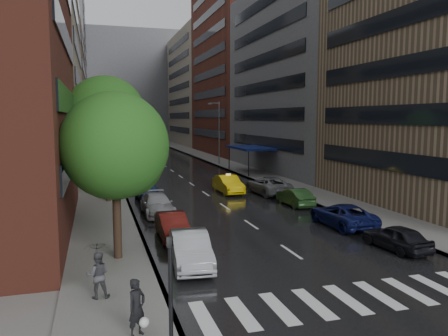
# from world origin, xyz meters

# --- Properties ---
(ground) EXTENTS (220.00, 220.00, 0.00)m
(ground) POSITION_xyz_m (0.00, 0.00, 0.00)
(ground) COLOR gray
(ground) RESTS_ON ground
(road) EXTENTS (14.00, 140.00, 0.01)m
(road) POSITION_xyz_m (0.00, 50.00, 0.01)
(road) COLOR black
(road) RESTS_ON ground
(sidewalk_left) EXTENTS (4.00, 140.00, 0.15)m
(sidewalk_left) POSITION_xyz_m (-9.00, 50.00, 0.07)
(sidewalk_left) COLOR gray
(sidewalk_left) RESTS_ON ground
(sidewalk_right) EXTENTS (4.00, 140.00, 0.15)m
(sidewalk_right) POSITION_xyz_m (9.00, 50.00, 0.07)
(sidewalk_right) COLOR gray
(sidewalk_right) RESTS_ON ground
(crosswalk) EXTENTS (13.15, 2.80, 0.01)m
(crosswalk) POSITION_xyz_m (0.20, -2.00, 0.01)
(crosswalk) COLOR silver
(crosswalk) RESTS_ON ground
(buildings_left) EXTENTS (8.00, 108.00, 38.00)m
(buildings_left) POSITION_xyz_m (-15.00, 58.79, 15.99)
(buildings_left) COLOR maroon
(buildings_left) RESTS_ON ground
(buildings_right) EXTENTS (8.05, 109.10, 36.00)m
(buildings_right) POSITION_xyz_m (15.00, 56.70, 15.03)
(buildings_right) COLOR #937A5B
(buildings_right) RESTS_ON ground
(building_far) EXTENTS (40.00, 14.00, 32.00)m
(building_far) POSITION_xyz_m (0.00, 118.00, 16.00)
(building_far) COLOR slate
(building_far) RESTS_ON ground
(tree_near) EXTENTS (5.09, 5.09, 8.11)m
(tree_near) POSITION_xyz_m (-8.60, 5.14, 5.55)
(tree_near) COLOR #382619
(tree_near) RESTS_ON ground
(tree_mid) EXTENTS (6.38, 6.38, 10.17)m
(tree_mid) POSITION_xyz_m (-8.60, 20.16, 6.97)
(tree_mid) COLOR #382619
(tree_mid) RESTS_ON ground
(tree_far) EXTENTS (4.92, 4.92, 7.84)m
(tree_far) POSITION_xyz_m (-8.60, 30.45, 5.36)
(tree_far) COLOR #382619
(tree_far) RESTS_ON ground
(taxi) EXTENTS (1.81, 4.94, 1.62)m
(taxi) POSITION_xyz_m (2.08, 21.83, 0.81)
(taxi) COLOR #E1BC0B
(taxi) RESTS_ON ground
(parked_cars_left) EXTENTS (2.16, 22.07, 1.59)m
(parked_cars_left) POSITION_xyz_m (-5.40, 12.03, 0.75)
(parked_cars_left) COLOR #9A9DA3
(parked_cars_left) RESTS_ON ground
(parked_cars_right) EXTENTS (2.93, 22.50, 1.57)m
(parked_cars_right) POSITION_xyz_m (5.40, 13.08, 0.74)
(parked_cars_right) COLOR black
(parked_cars_right) RESTS_ON ground
(ped_bag_walker) EXTENTS (0.79, 0.76, 1.82)m
(ped_bag_walker) POSITION_xyz_m (-8.42, -2.85, 1.03)
(ped_bag_walker) COLOR black
(ped_bag_walker) RESTS_ON sidewalk_left
(ped_black_umbrella) EXTENTS (0.96, 0.98, 2.09)m
(ped_black_umbrella) POSITION_xyz_m (-9.56, 0.47, 1.38)
(ped_black_umbrella) COLOR #454449
(ped_black_umbrella) RESTS_ON sidewalk_left
(traffic_light) EXTENTS (0.18, 0.15, 3.45)m
(traffic_light) POSITION_xyz_m (-7.60, -4.24, 2.23)
(traffic_light) COLOR black
(traffic_light) RESTS_ON sidewalk_left
(street_lamp_left) EXTENTS (1.74, 0.22, 9.00)m
(street_lamp_left) POSITION_xyz_m (-7.72, 30.00, 4.89)
(street_lamp_left) COLOR gray
(street_lamp_left) RESTS_ON sidewalk_left
(street_lamp_right) EXTENTS (1.74, 0.22, 9.00)m
(street_lamp_right) POSITION_xyz_m (7.72, 45.00, 4.89)
(street_lamp_right) COLOR gray
(street_lamp_right) RESTS_ON sidewalk_right
(awning) EXTENTS (4.00, 8.00, 3.12)m
(awning) POSITION_xyz_m (8.98, 35.00, 3.13)
(awning) COLOR navy
(awning) RESTS_ON sidewalk_right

